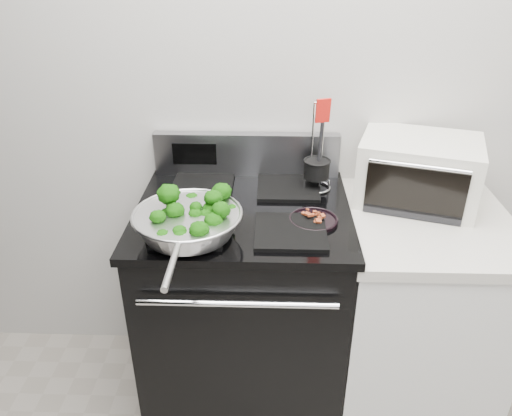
{
  "coord_description": "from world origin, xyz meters",
  "views": [
    {
      "loc": [
        -0.2,
        -0.2,
        1.82
      ],
      "look_at": [
        -0.25,
        1.36,
        0.98
      ],
      "focal_mm": 35.0,
      "sensor_mm": 36.0,
      "label": 1
    }
  ],
  "objects_px": {
    "utensil_holder": "(316,173)",
    "toaster_oven": "(418,171)",
    "gas_range": "(244,307)",
    "skillet": "(188,222)",
    "bacon_plate": "(313,217)"
  },
  "relations": [
    {
      "from": "utensil_holder",
      "to": "toaster_oven",
      "type": "bearing_deg",
      "value": -20.73
    },
    {
      "from": "gas_range",
      "to": "skillet",
      "type": "height_order",
      "value": "gas_range"
    },
    {
      "from": "gas_range",
      "to": "bacon_plate",
      "type": "distance_m",
      "value": 0.55
    },
    {
      "from": "skillet",
      "to": "utensil_holder",
      "type": "height_order",
      "value": "utensil_holder"
    },
    {
      "from": "utensil_holder",
      "to": "toaster_oven",
      "type": "relative_size",
      "value": 0.72
    },
    {
      "from": "skillet",
      "to": "bacon_plate",
      "type": "relative_size",
      "value": 3.37
    },
    {
      "from": "gas_range",
      "to": "utensil_holder",
      "type": "distance_m",
      "value": 0.62
    },
    {
      "from": "toaster_oven",
      "to": "utensil_holder",
      "type": "bearing_deg",
      "value": -166.66
    },
    {
      "from": "bacon_plate",
      "to": "skillet",
      "type": "bearing_deg",
      "value": -165.0
    },
    {
      "from": "bacon_plate",
      "to": "toaster_oven",
      "type": "xyz_separation_m",
      "value": [
        0.41,
        0.24,
        0.08
      ]
    },
    {
      "from": "utensil_holder",
      "to": "toaster_oven",
      "type": "distance_m",
      "value": 0.39
    },
    {
      "from": "bacon_plate",
      "to": "utensil_holder",
      "type": "relative_size",
      "value": 0.47
    },
    {
      "from": "skillet",
      "to": "utensil_holder",
      "type": "relative_size",
      "value": 1.58
    },
    {
      "from": "bacon_plate",
      "to": "utensil_holder",
      "type": "distance_m",
      "value": 0.27
    },
    {
      "from": "skillet",
      "to": "toaster_oven",
      "type": "relative_size",
      "value": 1.14
    }
  ]
}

